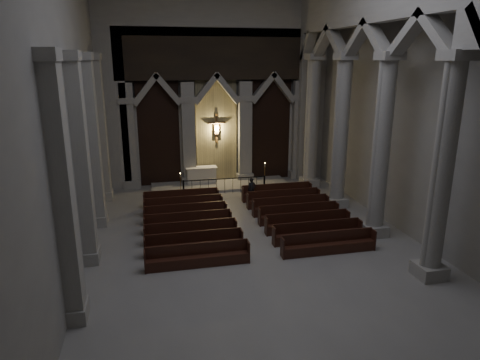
{
  "coord_description": "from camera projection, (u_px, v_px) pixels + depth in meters",
  "views": [
    {
      "loc": [
        -4.35,
        -14.84,
        7.74
      ],
      "look_at": [
        -0.41,
        3.0,
        2.54
      ],
      "focal_mm": 32.0,
      "sensor_mm": 36.0,
      "label": 1
    }
  ],
  "objects": [
    {
      "name": "worshipper",
      "position": [
        252.0,
        189.0,
        24.03
      ],
      "size": [
        0.51,
        0.36,
        1.32
      ],
      "primitive_type": "imported",
      "rotation": [
        0.0,
        0.0,
        0.09
      ],
      "color": "black",
      "rests_on": "ground"
    },
    {
      "name": "candle_stand_right",
      "position": [
        265.0,
        181.0,
        26.57
      ],
      "size": [
        0.27,
        0.27,
        1.59
      ],
      "color": "olive",
      "rests_on": "ground"
    },
    {
      "name": "sanctuary_step",
      "position": [
        220.0,
        185.0,
        26.89
      ],
      "size": [
        8.5,
        2.6,
        0.15
      ],
      "primitive_type": "cube",
      "color": "#A7A49C",
      "rests_on": "ground"
    },
    {
      "name": "candle_stand_left",
      "position": [
        181.0,
        190.0,
        24.72
      ],
      "size": [
        0.24,
        0.24,
        1.45
      ],
      "color": "olive",
      "rests_on": "ground"
    },
    {
      "name": "left_pilasters",
      "position": [
        89.0,
        154.0,
        17.77
      ],
      "size": [
        0.6,
        13.0,
        8.03
      ],
      "color": "#A7A49C",
      "rests_on": "ground"
    },
    {
      "name": "right_arcade",
      "position": [
        392.0,
        56.0,
        17.21
      ],
      "size": [
        1.0,
        24.0,
        12.0
      ],
      "color": "#A7A49C",
      "rests_on": "ground"
    },
    {
      "name": "pews",
      "position": [
        245.0,
        221.0,
        20.4
      ],
      "size": [
        9.44,
        7.6,
        0.9
      ],
      "color": "black",
      "rests_on": "ground"
    },
    {
      "name": "altar_rail",
      "position": [
        225.0,
        183.0,
        25.26
      ],
      "size": [
        4.95,
        0.09,
        0.97
      ],
      "color": "black",
      "rests_on": "ground"
    },
    {
      "name": "altar",
      "position": [
        201.0,
        175.0,
        27.11
      ],
      "size": [
        1.98,
        0.79,
        1.0
      ],
      "color": "beige",
      "rests_on": "sanctuary_step"
    },
    {
      "name": "room",
      "position": [
        270.0,
        63.0,
        14.88
      ],
      "size": [
        24.0,
        24.1,
        12.0
      ],
      "color": "gray",
      "rests_on": "ground"
    },
    {
      "name": "sanctuary_wall",
      "position": [
        216.0,
        78.0,
        25.98
      ],
      "size": [
        14.0,
        0.77,
        12.0
      ],
      "color": "#A7A49C",
      "rests_on": "ground"
    }
  ]
}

